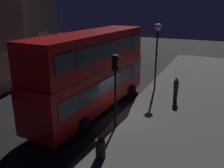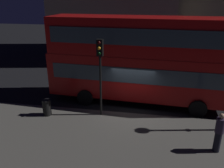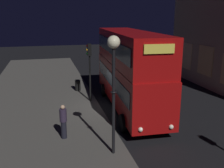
# 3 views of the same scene
# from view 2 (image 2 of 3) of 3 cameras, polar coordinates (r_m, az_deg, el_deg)

# --- Properties ---
(ground_plane) EXTENTS (80.00, 80.00, 0.00)m
(ground_plane) POSITION_cam_2_polar(r_m,az_deg,el_deg) (13.97, 4.77, -6.32)
(ground_plane) COLOR black
(sidewalk_slab) EXTENTS (44.00, 8.30, 0.12)m
(sidewalk_slab) POSITION_cam_2_polar(r_m,az_deg,el_deg) (9.94, 1.96, -18.54)
(sidewalk_slab) COLOR #4C4944
(sidewalk_slab) RESTS_ON ground
(double_decker_bus) EXTENTS (10.96, 3.24, 5.26)m
(double_decker_bus) POSITION_cam_2_polar(r_m,az_deg,el_deg) (14.13, 6.18, 6.68)
(double_decker_bus) COLOR #9E0C0C
(double_decker_bus) RESTS_ON ground
(traffic_light_near_kerb) EXTENTS (0.33, 0.37, 4.22)m
(traffic_light_near_kerb) POSITION_cam_2_polar(r_m,az_deg,el_deg) (12.03, -2.94, 5.30)
(traffic_light_near_kerb) COLOR black
(traffic_light_near_kerb) RESTS_ON sidewalk_slab
(pedestrian) EXTENTS (0.37, 0.37, 1.80)m
(pedestrian) POSITION_cam_2_polar(r_m,az_deg,el_deg) (10.82, 24.78, -10.72)
(pedestrian) COLOR black
(pedestrian) RESTS_ON sidewalk_slab
(litter_bin) EXTENTS (0.46, 0.46, 0.91)m
(litter_bin) POSITION_cam_2_polar(r_m,az_deg,el_deg) (13.42, -15.70, -5.56)
(litter_bin) COLOR black
(litter_bin) RESTS_ON sidewalk_slab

